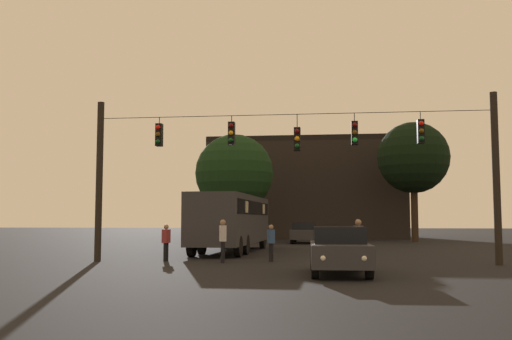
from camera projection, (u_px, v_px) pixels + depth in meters
ground_plane at (300, 251)px, 31.74m from camera, size 168.00×168.00×0.00m
overhead_signal_span at (290, 164)px, 23.28m from camera, size 16.36×0.44×6.74m
city_bus at (232, 217)px, 30.92m from camera, size 2.85×11.07×3.00m
car_near_right at (339, 249)px, 18.35m from camera, size 1.95×4.39×1.52m
car_far_left at (304, 232)px, 42.24m from camera, size 1.91×4.38×1.52m
pedestrian_crossing_left at (223, 238)px, 23.25m from camera, size 0.35×0.42×1.74m
pedestrian_crossing_center at (359, 239)px, 21.56m from camera, size 0.35×0.42×1.75m
pedestrian_crossing_right at (166, 241)px, 24.20m from camera, size 0.30×0.40×1.54m
pedestrian_near_bus at (271, 241)px, 23.87m from camera, size 0.36×0.42×1.53m
corner_building at (307, 190)px, 56.59m from camera, size 18.00×11.76×9.27m
tree_left_silhouette at (413, 158)px, 45.58m from camera, size 5.66×5.66×9.47m
tree_behind_building at (234, 173)px, 45.15m from camera, size 6.14×6.14×8.44m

